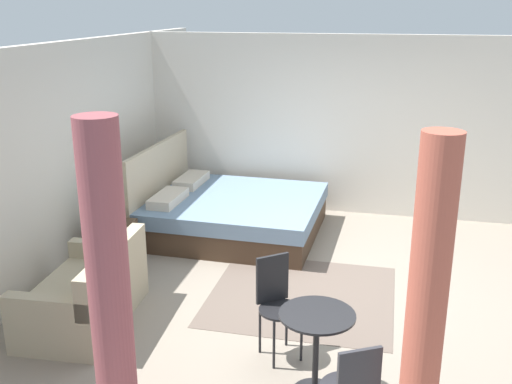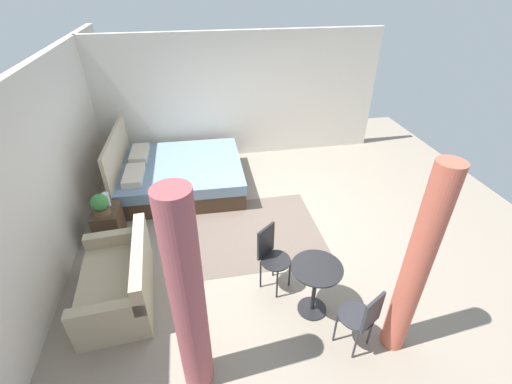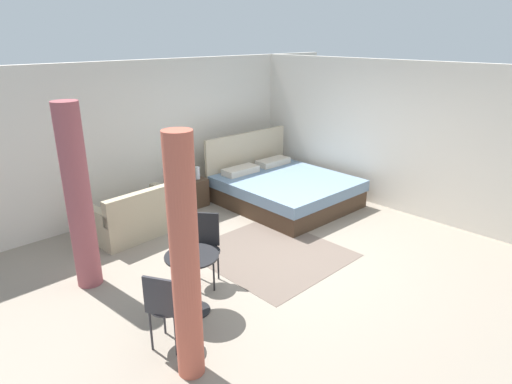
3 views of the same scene
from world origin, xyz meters
name	(u,v)px [view 3 (image 3 of 3)]	position (x,y,z in m)	size (l,w,h in m)	color
ground_plane	(289,253)	(0.00, 0.00, -0.01)	(8.41, 9.05, 0.02)	gray
wall_back	(168,133)	(0.00, 3.02, 1.31)	(8.41, 0.12, 2.62)	silver
wall_right	(392,137)	(2.70, 0.00, 1.31)	(0.12, 6.05, 2.62)	silver
area_rug	(271,253)	(-0.20, 0.16, 0.00)	(1.85, 1.96, 0.01)	#66564C
bed	(284,189)	(1.42, 1.41, 0.29)	(2.09, 2.31, 1.19)	#473323
couch	(138,217)	(-1.23, 2.14, 0.27)	(1.46, 0.92, 0.80)	tan
nightstand	(192,193)	(0.09, 2.49, 0.26)	(0.51, 0.39, 0.52)	#473323
potted_plant	(186,172)	(-0.01, 2.50, 0.69)	(0.26, 0.26, 0.34)	brown
vase	(197,173)	(0.21, 2.46, 0.63)	(0.10, 0.10, 0.22)	silver
balcony_table	(193,273)	(-1.86, -0.20, 0.50)	(0.60, 0.60, 0.73)	black
cafe_chair_near_window	(206,242)	(-1.33, 0.22, 0.55)	(0.55, 0.55, 0.92)	black
cafe_chair_near_couch	(164,304)	(-2.44, -0.53, 0.53)	(0.53, 0.53, 0.87)	#2D2D33
curtain_left	(185,263)	(-2.45, -0.96, 1.16)	(0.25, 0.25, 2.33)	#C15B47
curtain_right	(78,199)	(-2.45, 1.23, 1.16)	(0.31, 0.31, 2.33)	#994C51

